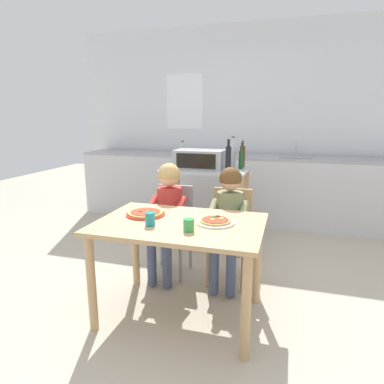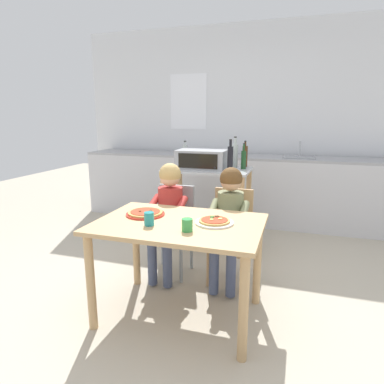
{
  "view_description": "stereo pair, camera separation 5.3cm",
  "coord_description": "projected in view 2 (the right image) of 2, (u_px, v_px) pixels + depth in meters",
  "views": [
    {
      "loc": [
        0.72,
        -2.12,
        1.45
      ],
      "look_at": [
        0.0,
        0.3,
        0.87
      ],
      "focal_mm": 31.31,
      "sensor_mm": 36.0,
      "label": 1
    },
    {
      "loc": [
        0.77,
        -2.1,
        1.45
      ],
      "look_at": [
        0.0,
        0.3,
        0.87
      ],
      "focal_mm": 31.31,
      "sensor_mm": 36.0,
      "label": 2
    }
  ],
  "objects": [
    {
      "name": "pizza_plate_red_rimmed",
      "position": [
        145.0,
        213.0,
        2.51
      ],
      "size": [
        0.29,
        0.29,
        0.03
      ],
      "color": "red",
      "rests_on": "dining_table"
    },
    {
      "name": "bottle_tall_green_wine",
      "position": [
        185.0,
        154.0,
        3.97
      ],
      "size": [
        0.06,
        0.06,
        0.27
      ],
      "color": "#ADB7B2",
      "rests_on": "kitchen_island_cart"
    },
    {
      "name": "bottle_slim_sauce",
      "position": [
        230.0,
        158.0,
        3.42
      ],
      "size": [
        0.06,
        0.06,
        0.33
      ],
      "color": "black",
      "rests_on": "kitchen_island_cart"
    },
    {
      "name": "toaster_oven",
      "position": [
        203.0,
        159.0,
        3.66
      ],
      "size": [
        0.53,
        0.38,
        0.2
      ],
      "color": "#999BA0",
      "rests_on": "kitchen_island_cart"
    },
    {
      "name": "drinking_cup_teal",
      "position": [
        149.0,
        219.0,
        2.26
      ],
      "size": [
        0.07,
        0.07,
        0.09
      ],
      "primitive_type": "cylinder",
      "color": "teal",
      "rests_on": "dining_table"
    },
    {
      "name": "bottle_squat_spirits",
      "position": [
        245.0,
        156.0,
        3.76
      ],
      "size": [
        0.06,
        0.06,
        0.29
      ],
      "color": "#4C2D14",
      "rests_on": "kitchen_island_cart"
    },
    {
      "name": "bottle_clear_vinegar",
      "position": [
        235.0,
        155.0,
        3.68
      ],
      "size": [
        0.06,
        0.06,
        0.34
      ],
      "color": "#ADB7B2",
      "rests_on": "kitchen_island_cart"
    },
    {
      "name": "child_in_olive_shirt",
      "position": [
        229.0,
        213.0,
        2.8
      ],
      "size": [
        0.32,
        0.42,
        1.01
      ],
      "color": "#424C6B",
      "rests_on": "ground"
    },
    {
      "name": "dining_table",
      "position": [
        179.0,
        237.0,
        2.37
      ],
      "size": [
        1.16,
        0.79,
        0.72
      ],
      "color": "tan",
      "rests_on": "ground"
    },
    {
      "name": "kitchen_island_cart",
      "position": [
        207.0,
        195.0,
        3.73
      ],
      "size": [
        0.92,
        0.59,
        0.89
      ],
      "color": "#B7BABF",
      "rests_on": "ground"
    },
    {
      "name": "kitchen_counter",
      "position": [
        239.0,
        188.0,
        4.68
      ],
      "size": [
        4.44,
        0.6,
        1.12
      ],
      "color": "silver",
      "rests_on": "ground"
    },
    {
      "name": "child_in_red_shirt",
      "position": [
        168.0,
        206.0,
        2.95
      ],
      "size": [
        0.32,
        0.42,
        1.03
      ],
      "color": "#424C6B",
      "rests_on": "ground"
    },
    {
      "name": "pizza_plate_white",
      "position": [
        214.0,
        222.0,
        2.31
      ],
      "size": [
        0.27,
        0.27,
        0.03
      ],
      "color": "white",
      "rests_on": "dining_table"
    },
    {
      "name": "dining_chair_left",
      "position": [
        173.0,
        223.0,
        3.11
      ],
      "size": [
        0.36,
        0.36,
        0.81
      ],
      "color": "gray",
      "rests_on": "ground"
    },
    {
      "name": "dining_chair_right",
      "position": [
        231.0,
        228.0,
        2.95
      ],
      "size": [
        0.36,
        0.36,
        0.81
      ],
      "color": "tan",
      "rests_on": "ground"
    },
    {
      "name": "ground_plane",
      "position": [
        216.0,
        256.0,
        3.55
      ],
      "size": [
        11.23,
        11.23,
        0.0
      ],
      "primitive_type": "plane",
      "color": "#B7AD99"
    },
    {
      "name": "back_wall_tiled",
      "position": [
        245.0,
        123.0,
        4.87
      ],
      "size": [
        4.94,
        0.13,
        2.7
      ],
      "color": "silver",
      "rests_on": "ground"
    },
    {
      "name": "bottle_brown_beer",
      "position": [
        244.0,
        159.0,
        3.6
      ],
      "size": [
        0.05,
        0.05,
        0.28
      ],
      "color": "#1E4723",
      "rests_on": "kitchen_island_cart"
    },
    {
      "name": "drinking_cup_green",
      "position": [
        187.0,
        225.0,
        2.15
      ],
      "size": [
        0.07,
        0.07,
        0.08
      ],
      "primitive_type": "cylinder",
      "color": "green",
      "rests_on": "dining_table"
    }
  ]
}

